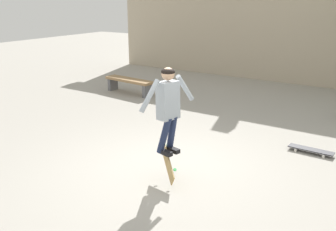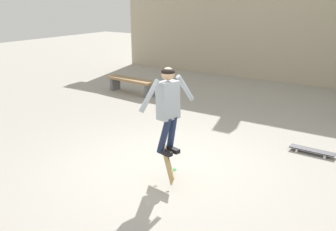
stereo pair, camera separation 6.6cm
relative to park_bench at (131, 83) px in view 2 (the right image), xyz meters
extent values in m
plane|color=#A39E93|center=(4.04, -4.01, -0.35)|extent=(40.00, 40.00, 0.00)
cube|color=#B7A88E|center=(4.04, 4.46, 1.48)|extent=(14.96, 0.40, 3.66)
cube|color=#99754C|center=(0.00, 0.00, 0.09)|extent=(1.81, 0.59, 0.08)
cube|color=slate|center=(-0.77, 0.07, -0.15)|extent=(0.15, 0.37, 0.40)
cube|color=slate|center=(0.77, -0.07, -0.15)|extent=(0.15, 0.37, 0.40)
cube|color=#9EA8B2|center=(4.29, -4.31, 1.05)|extent=(0.32, 0.39, 0.62)
sphere|color=tan|center=(4.29, -4.31, 1.48)|extent=(0.25, 0.25, 0.21)
ellipsoid|color=black|center=(4.29, -4.31, 1.52)|extent=(0.27, 0.27, 0.12)
cylinder|color=#1E2847|center=(4.31, -4.22, 0.47)|extent=(0.28, 0.22, 0.66)
cube|color=black|center=(4.34, -4.23, 0.18)|extent=(0.28, 0.16, 0.07)
cylinder|color=#1E2847|center=(4.27, -4.39, 0.47)|extent=(0.30, 0.14, 0.66)
cube|color=black|center=(4.30, -4.40, 0.18)|extent=(0.28, 0.16, 0.07)
cylinder|color=#9EA8B2|center=(4.38, -3.93, 1.19)|extent=(0.18, 0.41, 0.49)
cylinder|color=#9EA8B2|center=(4.20, -4.68, 1.19)|extent=(0.18, 0.41, 0.49)
cube|color=#AD894C|center=(4.32, -4.38, 0.02)|extent=(0.65, 0.58, 0.55)
cylinder|color=green|center=(4.57, -4.53, -0.01)|extent=(0.08, 0.08, 0.04)
cylinder|color=green|center=(4.48, -4.49, -0.19)|extent=(0.08, 0.08, 0.04)
cylinder|color=green|center=(4.22, -4.20, 0.23)|extent=(0.08, 0.08, 0.04)
cylinder|color=green|center=(4.14, -4.16, 0.05)|extent=(0.08, 0.08, 0.04)
cube|color=black|center=(6.08, -1.80, -0.28)|extent=(0.88, 0.23, 0.02)
cylinder|color=silver|center=(6.35, -1.70, -0.32)|extent=(0.05, 0.02, 0.05)
cylinder|color=silver|center=(6.34, -1.92, -0.32)|extent=(0.05, 0.02, 0.05)
cylinder|color=silver|center=(5.81, -1.68, -0.32)|extent=(0.05, 0.02, 0.05)
cylinder|color=silver|center=(5.80, -1.91, -0.32)|extent=(0.05, 0.02, 0.05)
camera|label=1|loc=(7.46, -9.16, 2.65)|focal=40.00mm
camera|label=2|loc=(7.51, -9.13, 2.65)|focal=40.00mm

